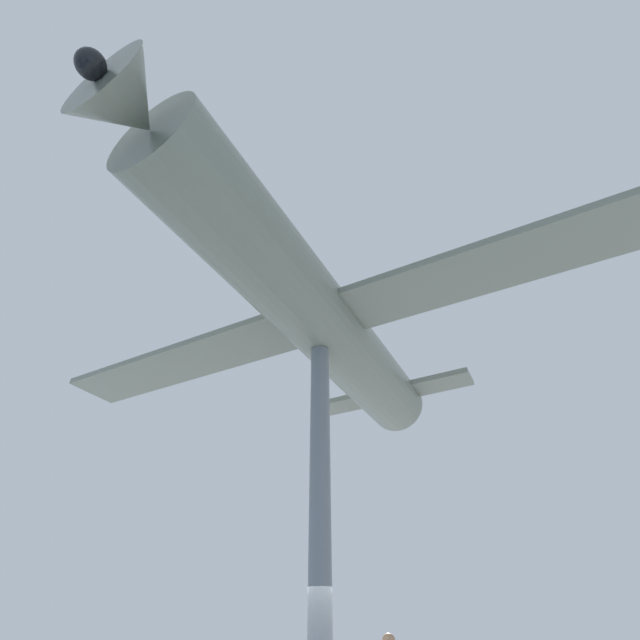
# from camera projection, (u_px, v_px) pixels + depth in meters

# --- Properties ---
(support_pylon_central) EXTENTS (0.44, 0.44, 7.53)m
(support_pylon_central) POSITION_uv_depth(u_px,v_px,m) (320.00, 512.00, 8.46)
(support_pylon_central) COLOR slate
(support_pylon_central) RESTS_ON ground_plane
(suspended_airplane) EXTENTS (17.71, 13.30, 2.88)m
(suspended_airplane) POSITION_uv_depth(u_px,v_px,m) (317.00, 316.00, 11.11)
(suspended_airplane) COLOR slate
(suspended_airplane) RESTS_ON support_pylon_central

